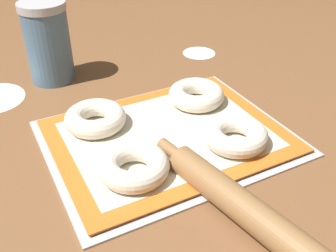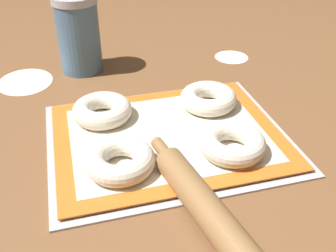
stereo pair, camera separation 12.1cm
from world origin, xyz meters
TOP-DOWN VIEW (x-y plane):
  - ground_plane at (0.00, 0.00)m, footprint 2.80×2.80m
  - baking_tray at (-0.01, 0.01)m, footprint 0.41×0.33m
  - baking_mat at (-0.01, 0.01)m, footprint 0.39×0.30m
  - bagel_front_left at (-0.10, -0.06)m, footprint 0.11×0.11m
  - bagel_front_right at (0.08, -0.06)m, footprint 0.11×0.11m
  - bagel_back_left at (-0.11, 0.10)m, footprint 0.11×0.11m
  - bagel_back_right at (0.09, 0.09)m, footprint 0.11×0.11m
  - flour_canister at (-0.13, 0.34)m, footprint 0.10×0.10m
  - rolling_pin at (0.00, -0.24)m, footprint 0.10×0.44m
  - flour_patch_near at (0.24, 0.31)m, footprint 0.08×0.08m

SIDE VIEW (x-z plane):
  - ground_plane at x=0.00m, z-range 0.00..0.00m
  - flour_patch_near at x=0.24m, z-range 0.00..0.00m
  - baking_tray at x=-0.01m, z-range 0.00..0.01m
  - baking_mat at x=-0.01m, z-range 0.01..0.01m
  - rolling_pin at x=0.00m, z-range 0.00..0.04m
  - bagel_front_left at x=-0.10m, z-range 0.01..0.04m
  - bagel_front_right at x=0.08m, z-range 0.01..0.04m
  - bagel_back_left at x=-0.11m, z-range 0.01..0.04m
  - bagel_back_right at x=0.09m, z-range 0.01..0.04m
  - flour_canister at x=-0.13m, z-range 0.00..0.17m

